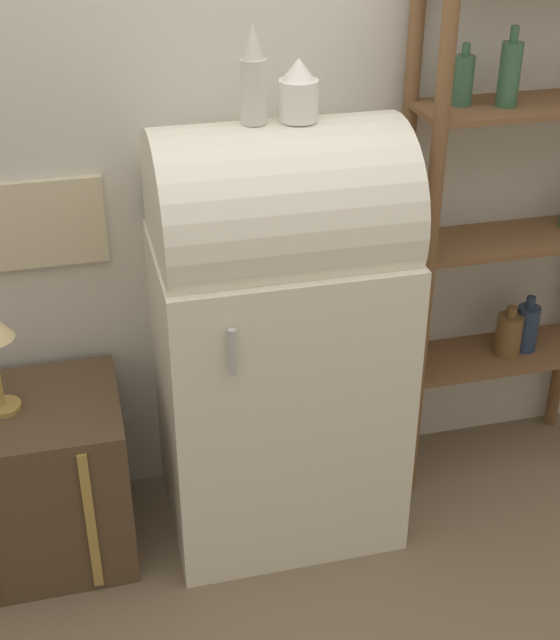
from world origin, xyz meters
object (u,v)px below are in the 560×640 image
suitcase_trunk (36,480)px  vase_left (253,78)px  refrigerator (278,335)px  vase_center (298,92)px

suitcase_trunk → vase_left: size_ratio=2.15×
refrigerator → suitcase_trunk: size_ratio=2.44×
refrigerator → vase_left: (-0.07, 0.01, 0.83)m
vase_left → refrigerator: bearing=-6.2°
refrigerator → suitcase_trunk: bearing=179.2°
vase_left → suitcase_trunk: bearing=179.7°
vase_left → vase_center: vase_left is taller
refrigerator → vase_left: vase_left is taller
vase_left → vase_center: 0.14m
refrigerator → vase_center: vase_center is taller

